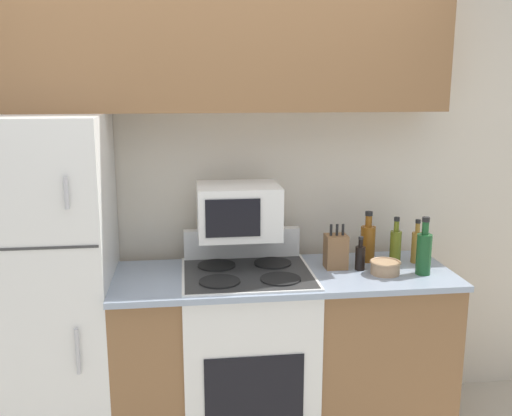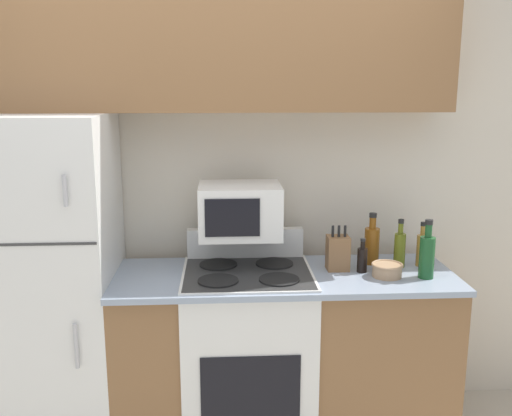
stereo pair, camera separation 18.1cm
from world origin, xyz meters
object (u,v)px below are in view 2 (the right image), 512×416
bottle_olive_oil (400,248)px  bottle_vinegar (422,249)px  refrigerator (45,286)px  knife_block (338,253)px  stove (248,354)px  bottle_wine_green (427,255)px  bottle_soy_sauce (362,259)px  microwave (240,210)px  bowl (387,270)px  bottle_whiskey (372,244)px

bottle_olive_oil → bottle_vinegar: 0.12m
refrigerator → bottle_vinegar: bearing=1.0°
refrigerator → knife_block: bearing=-0.2°
stove → bottle_olive_oil: size_ratio=4.24×
bottle_wine_green → bottle_olive_oil: bearing=114.3°
bottle_soy_sauce → bottle_vinegar: size_ratio=0.75×
stove → microwave: (-0.03, 0.11, 0.76)m
bowl → bottle_whiskey: bottle_whiskey is taller
knife_block → bottle_whiskey: bearing=24.4°
stove → bowl: size_ratio=6.93×
bottle_soy_sauce → bottle_vinegar: bearing=14.1°
microwave → bowl: microwave is taller
bottle_whiskey → bottle_olive_oil: (0.13, -0.07, -0.01)m
refrigerator → bottle_olive_oil: 1.86m
knife_block → bottle_whiskey: size_ratio=0.86×
stove → microwave: bearing=106.9°
bottle_soy_sauce → stove: bearing=179.6°
bowl → bottle_soy_sauce: bottle_soy_sauce is taller
knife_block → bottle_soy_sauce: knife_block is taller
stove → microwave: size_ratio=2.61×
microwave → bowl: 0.81m
stove → knife_block: knife_block is taller
bottle_whiskey → bottle_vinegar: bottle_whiskey is taller
stove → bottle_whiskey: 0.89m
bottle_olive_oil → bottle_wine_green: bottle_wine_green is taller
bottle_wine_green → microwave: bearing=166.5°
bottle_whiskey → bottle_olive_oil: bottle_whiskey is taller
stove → bottle_wine_green: bottle_wine_green is taller
microwave → bottle_olive_oil: bearing=-2.8°
microwave → refrigerator: bearing=-176.3°
knife_block → bowl: size_ratio=1.51×
bowl → bottle_olive_oil: size_ratio=0.61×
stove → bowl: 0.86m
bowl → bottle_vinegar: 0.29m
microwave → knife_block: 0.56m
microwave → bottle_wine_green: 0.97m
bottle_whiskey → stove: bearing=-168.7°
microwave → bottle_olive_oil: (0.85, -0.04, -0.21)m
refrigerator → bottle_olive_oil: refrigerator is taller
microwave → bottle_whiskey: microwave is taller
bottle_soy_sauce → bottle_olive_oil: bearing=18.9°
refrigerator → bottle_wine_green: refrigerator is taller
stove → bottle_soy_sauce: (0.59, -0.00, 0.52)m
refrigerator → microwave: bearing=3.7°
stove → bottle_vinegar: 1.08m
refrigerator → bottle_vinegar: refrigerator is taller
bottle_olive_oil → bottle_soy_sauce: (-0.22, -0.07, -0.03)m
bowl → bottle_olive_oil: bearing=54.6°
bowl → bottle_olive_oil: 0.20m
bowl → bottle_olive_oil: (0.11, 0.15, 0.07)m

